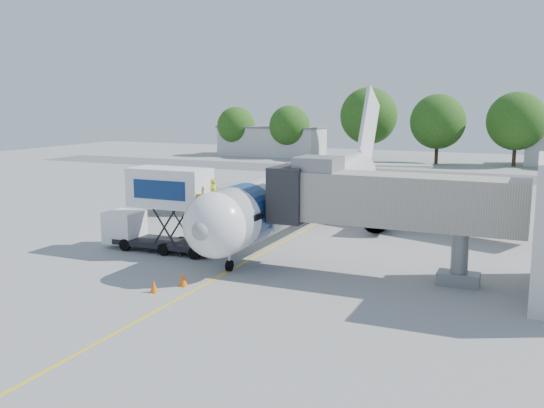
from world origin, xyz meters
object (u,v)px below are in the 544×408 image
at_px(jet_bridge, 378,200).
at_px(aircraft, 311,190).
at_px(catering_hiloader, 162,209).
at_px(ground_tug, 128,291).

bearing_deg(jet_bridge, aircraft, 125.70).
distance_m(aircraft, jet_bridge, 13.77).
height_order(aircraft, catering_hiloader, aircraft).
relative_size(jet_bridge, ground_tug, 3.85).
bearing_deg(aircraft, ground_tug, -94.70).
bearing_deg(catering_hiloader, ground_tug, -64.91).
distance_m(catering_hiloader, ground_tug, 10.93).
xyz_separation_m(jet_bridge, ground_tug, (-9.71, -9.72, -3.67)).
height_order(aircraft, ground_tug, aircraft).
relative_size(aircraft, catering_hiloader, 4.44).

